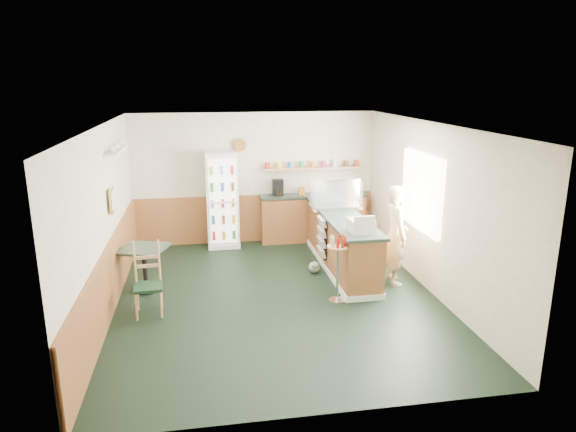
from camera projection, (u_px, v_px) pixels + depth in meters
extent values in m
plane|color=black|center=(276.00, 297.00, 8.13)|extent=(6.00, 6.00, 0.00)
cube|color=#ECE3C9|center=(255.00, 178.00, 10.65)|extent=(5.00, 0.02, 2.70)
cube|color=#ECE3C9|center=(103.00, 222.00, 7.38)|extent=(0.02, 6.00, 2.70)
cube|color=#ECE3C9|center=(431.00, 208.00, 8.19)|extent=(0.02, 6.00, 2.70)
cube|color=silver|center=(275.00, 124.00, 7.43)|extent=(5.00, 6.00, 0.02)
cube|color=brown|center=(256.00, 218.00, 10.83)|extent=(4.98, 0.05, 1.00)
cube|color=brown|center=(111.00, 277.00, 7.60)|extent=(0.05, 5.98, 1.00)
cube|color=white|center=(421.00, 192.00, 8.41)|extent=(0.06, 1.45, 1.25)
cube|color=tan|center=(112.00, 201.00, 7.81)|extent=(0.03, 0.32, 0.38)
cube|color=white|center=(116.00, 150.00, 8.12)|extent=(0.18, 1.20, 0.03)
cylinder|color=#945C25|center=(240.00, 145.00, 10.35)|extent=(0.26, 0.04, 0.26)
cube|color=brown|center=(341.00, 243.00, 9.25)|extent=(0.60, 2.95, 0.95)
cube|color=white|center=(341.00, 265.00, 9.36)|extent=(0.64, 2.97, 0.10)
cube|color=#2A3A31|center=(342.00, 216.00, 9.12)|extent=(0.68, 3.01, 0.05)
cube|color=brown|center=(313.00, 219.00, 10.87)|extent=(2.20, 0.38, 0.95)
cube|color=#2A3A31|center=(313.00, 195.00, 10.74)|extent=(2.24, 0.42, 0.05)
cube|color=tan|center=(313.00, 168.00, 10.67)|extent=(2.10, 0.22, 0.04)
cube|color=black|center=(278.00, 187.00, 10.57)|extent=(0.22, 0.18, 0.34)
cylinder|color=#B2664C|center=(267.00, 165.00, 10.49)|extent=(0.10, 0.10, 0.12)
cylinder|color=#B2664C|center=(279.00, 165.00, 10.53)|extent=(0.10, 0.10, 0.12)
cylinder|color=#B2664C|center=(290.00, 165.00, 10.57)|extent=(0.10, 0.10, 0.12)
cylinder|color=#B2664C|center=(302.00, 165.00, 10.61)|extent=(0.10, 0.10, 0.12)
cylinder|color=#B2664C|center=(313.00, 164.00, 10.65)|extent=(0.10, 0.10, 0.12)
cylinder|color=#B2664C|center=(324.00, 164.00, 10.68)|extent=(0.10, 0.10, 0.12)
cylinder|color=#B2664C|center=(335.00, 164.00, 10.72)|extent=(0.10, 0.10, 0.12)
cylinder|color=#B2664C|center=(346.00, 163.00, 10.76)|extent=(0.10, 0.10, 0.12)
cylinder|color=#B2664C|center=(357.00, 163.00, 10.80)|extent=(0.10, 0.10, 0.12)
cube|color=white|center=(222.00, 199.00, 10.42)|extent=(0.64, 0.46, 1.95)
cube|color=white|center=(223.00, 202.00, 10.19)|extent=(0.54, 0.02, 1.72)
cube|color=silver|center=(223.00, 202.00, 10.13)|extent=(0.58, 0.02, 1.78)
cube|color=silver|center=(335.00, 206.00, 9.58)|extent=(0.92, 0.48, 0.06)
cube|color=silver|center=(335.00, 193.00, 9.51)|extent=(0.90, 0.46, 0.46)
cube|color=beige|center=(361.00, 226.00, 8.04)|extent=(0.38, 0.40, 0.21)
imported|color=tan|center=(396.00, 235.00, 8.50)|extent=(0.42, 0.57, 1.68)
cylinder|color=silver|center=(337.00, 300.00, 7.99)|extent=(0.26, 0.26, 0.02)
cylinder|color=silver|center=(337.00, 274.00, 7.88)|extent=(0.04, 0.04, 0.88)
cylinder|color=tan|center=(338.00, 247.00, 7.77)|extent=(0.34, 0.34, 0.02)
cylinder|color=red|center=(345.00, 242.00, 7.72)|extent=(0.05, 0.05, 0.15)
cylinder|color=red|center=(344.00, 240.00, 7.80)|extent=(0.05, 0.05, 0.15)
cylinder|color=red|center=(339.00, 239.00, 7.84)|extent=(0.05, 0.05, 0.15)
cylinder|color=red|center=(334.00, 240.00, 7.82)|extent=(0.05, 0.05, 0.15)
cylinder|color=red|center=(332.00, 241.00, 7.76)|extent=(0.05, 0.05, 0.15)
cylinder|color=red|center=(333.00, 242.00, 7.69)|extent=(0.05, 0.05, 0.15)
cylinder|color=red|center=(338.00, 243.00, 7.65)|extent=(0.05, 0.05, 0.15)
cylinder|color=red|center=(343.00, 243.00, 7.66)|extent=(0.05, 0.05, 0.15)
cube|color=black|center=(322.00, 255.00, 9.29)|extent=(0.05, 0.46, 0.03)
cube|color=silver|center=(321.00, 252.00, 9.27)|extent=(0.09, 0.42, 0.16)
cube|color=black|center=(322.00, 246.00, 9.24)|extent=(0.05, 0.46, 0.03)
cube|color=silver|center=(321.00, 242.00, 9.22)|extent=(0.09, 0.42, 0.16)
cube|color=black|center=(323.00, 236.00, 9.19)|extent=(0.05, 0.46, 0.03)
cube|color=silver|center=(322.00, 232.00, 9.17)|extent=(0.09, 0.42, 0.16)
cube|color=black|center=(323.00, 226.00, 9.14)|extent=(0.05, 0.46, 0.03)
cube|color=silver|center=(322.00, 222.00, 9.12)|extent=(0.09, 0.42, 0.16)
cylinder|color=black|center=(147.00, 289.00, 8.37)|extent=(0.38, 0.38, 0.04)
cylinder|color=black|center=(145.00, 270.00, 8.28)|extent=(0.08, 0.08, 0.67)
cube|color=#2A3A31|center=(144.00, 249.00, 8.19)|extent=(0.85, 0.85, 0.04)
cube|color=black|center=(148.00, 287.00, 7.43)|extent=(0.42, 0.42, 0.05)
cylinder|color=tan|center=(136.00, 307.00, 7.30)|extent=(0.03, 0.03, 0.42)
cylinder|color=tan|center=(160.00, 305.00, 7.35)|extent=(0.03, 0.03, 0.42)
cylinder|color=tan|center=(138.00, 297.00, 7.62)|extent=(0.03, 0.03, 0.42)
cylinder|color=tan|center=(162.00, 295.00, 7.68)|extent=(0.03, 0.03, 0.42)
cube|color=tan|center=(148.00, 262.00, 7.52)|extent=(0.36, 0.06, 0.65)
sphere|color=gray|center=(314.00, 267.00, 9.13)|extent=(0.20, 0.20, 0.20)
sphere|color=gray|center=(315.00, 265.00, 9.02)|extent=(0.12, 0.12, 0.12)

